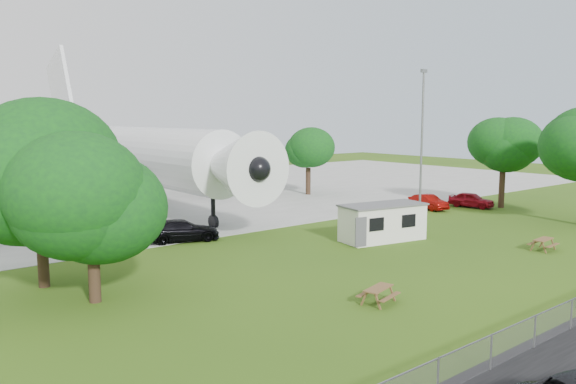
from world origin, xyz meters
TOP-DOWN VIEW (x-y plane):
  - ground at (0.00, 0.00)m, footprint 160.00×160.00m
  - concrete_apron at (0.00, 38.00)m, footprint 120.00×46.00m
  - airliner at (-2.00, 35.86)m, footprint 46.36×47.73m
  - site_cabin at (4.91, 6.86)m, footprint 6.95×3.79m
  - picnic_west at (-5.66, -2.26)m, footprint 2.12×1.91m
  - picnic_east at (10.85, -1.86)m, footprint 1.93×1.66m
  - lamp_mast at (8.20, 6.20)m, footprint 0.16×0.16m
  - tree_west_big at (-17.15, 10.35)m, footprint 8.45×8.45m
  - tree_west_small at (-15.97, 6.32)m, footprint 7.55×7.55m
  - tree_east_back at (25.04, 9.47)m, footprint 7.24×7.24m
  - tree_far_apron at (16.60, 28.38)m, footprint 5.50×5.50m
  - car_ne_hatch at (22.89, 11.38)m, footprint 2.61×4.56m
  - car_ne_sedan at (18.68, 13.29)m, footprint 2.17×4.41m
  - car_apron_van at (-6.40, 15.53)m, footprint 5.68×3.62m

SIDE VIEW (x-z plane):
  - ground at x=0.00m, z-range 0.00..0.00m
  - picnic_west at x=-5.66m, z-range -0.38..0.38m
  - picnic_east at x=10.85m, z-range -0.38..0.38m
  - concrete_apron at x=0.00m, z-range 0.00..0.03m
  - car_ne_sedan at x=18.68m, z-range 0.00..1.39m
  - car_ne_hatch at x=22.89m, z-range 0.00..1.46m
  - car_apron_van at x=-6.40m, z-range 0.00..1.53m
  - site_cabin at x=4.91m, z-range 0.00..2.62m
  - tree_west_small at x=-15.97m, z-range 0.49..9.03m
  - tree_far_apron at x=16.60m, z-range 1.22..9.20m
  - airliner at x=-2.00m, z-range -3.57..14.11m
  - tree_east_back at x=25.04m, z-range 1.18..10.80m
  - lamp_mast at x=8.20m, z-range 0.00..12.00m
  - tree_west_big at x=-17.15m, z-range 0.92..11.22m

